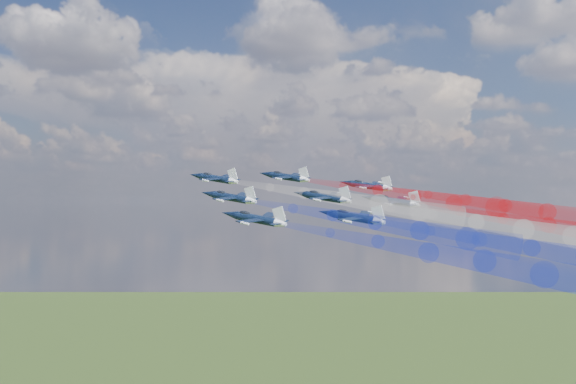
# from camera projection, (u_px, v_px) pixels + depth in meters

# --- Properties ---
(jet_lead) EXTENTS (16.68, 14.88, 7.04)m
(jet_lead) POSITION_uv_depth(u_px,v_px,m) (216.00, 179.00, 156.69)
(jet_lead) COLOR black
(trail_lead) EXTENTS (49.66, 19.58, 12.39)m
(trail_lead) POSITION_uv_depth(u_px,v_px,m) (340.00, 198.00, 141.22)
(trail_lead) COLOR white
(jet_inner_left) EXTENTS (16.68, 14.88, 7.04)m
(jet_inner_left) POSITION_uv_depth(u_px,v_px,m) (231.00, 197.00, 139.36)
(jet_inner_left) COLOR black
(trail_inner_left) EXTENTS (49.66, 19.58, 12.39)m
(trail_inner_left) POSITION_uv_depth(u_px,v_px,m) (375.00, 222.00, 123.89)
(trail_inner_left) COLOR #192EDB
(jet_inner_right) EXTENTS (16.68, 14.88, 7.04)m
(jet_inner_right) POSITION_uv_depth(u_px,v_px,m) (286.00, 177.00, 160.48)
(jet_inner_right) COLOR black
(trail_inner_right) EXTENTS (49.66, 19.58, 12.39)m
(trail_inner_right) POSITION_uv_depth(u_px,v_px,m) (415.00, 196.00, 145.01)
(trail_inner_right) COLOR red
(jet_outer_left) EXTENTS (16.68, 14.88, 7.04)m
(jet_outer_left) POSITION_uv_depth(u_px,v_px,m) (256.00, 219.00, 120.84)
(jet_outer_left) COLOR black
(trail_outer_left) EXTENTS (49.66, 19.58, 12.39)m
(trail_outer_left) POSITION_uv_depth(u_px,v_px,m) (429.00, 252.00, 105.37)
(trail_outer_left) COLOR #192EDB
(jet_center_third) EXTENTS (16.68, 14.88, 7.04)m
(jet_center_third) POSITION_uv_depth(u_px,v_px,m) (324.00, 197.00, 142.25)
(jet_center_third) COLOR black
(trail_center_third) EXTENTS (49.66, 19.58, 12.39)m
(trail_center_third) POSITION_uv_depth(u_px,v_px,m) (476.00, 222.00, 126.77)
(trail_center_third) COLOR white
(jet_outer_right) EXTENTS (16.68, 14.88, 7.04)m
(jet_outer_right) POSITION_uv_depth(u_px,v_px,m) (368.00, 186.00, 160.49)
(jet_outer_right) COLOR black
(trail_outer_right) EXTENTS (49.66, 19.58, 12.39)m
(trail_outer_right) POSITION_uv_depth(u_px,v_px,m) (505.00, 206.00, 145.02)
(trail_outer_right) COLOR red
(jet_rear_left) EXTENTS (16.68, 14.88, 7.04)m
(jet_rear_left) POSITION_uv_depth(u_px,v_px,m) (354.00, 217.00, 126.71)
(jet_rear_left) COLOR black
(trail_rear_left) EXTENTS (49.66, 19.58, 12.39)m
(trail_rear_left) POSITION_uv_depth(u_px,v_px,m) (532.00, 248.00, 111.24)
(trail_rear_left) COLOR #192EDB
(jet_rear_right) EXTENTS (16.68, 14.88, 7.04)m
(jet_rear_right) POSITION_uv_depth(u_px,v_px,m) (393.00, 201.00, 146.55)
(jet_rear_right) COLOR black
(trail_rear_right) EXTENTS (49.66, 19.58, 12.39)m
(trail_rear_right) POSITION_uv_depth(u_px,v_px,m) (548.00, 225.00, 131.08)
(trail_rear_right) COLOR red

